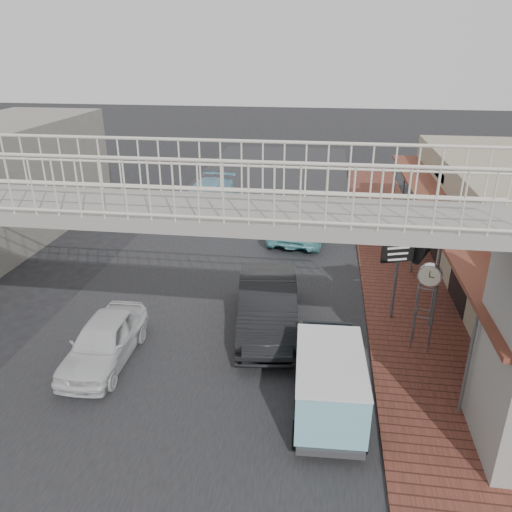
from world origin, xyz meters
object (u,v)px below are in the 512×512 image
(motorcycle_near, at_px, (364,234))
(angkot_van, at_px, (329,376))
(street_clock, at_px, (429,279))
(arrow_sign, at_px, (421,248))
(motorcycle_far, at_px, (361,212))
(angkot_far, at_px, (207,196))
(angkot_curb, at_px, (301,222))
(white_hatchback, at_px, (104,341))
(dark_sedan, at_px, (268,305))

(motorcycle_near, bearing_deg, angkot_van, 172.69)
(street_clock, distance_m, arrow_sign, 1.83)
(motorcycle_far, bearing_deg, motorcycle_near, -154.67)
(angkot_far, bearing_deg, arrow_sign, -43.64)
(angkot_curb, xyz_separation_m, angkot_far, (-5.16, 3.22, 0.06))
(motorcycle_near, distance_m, motorcycle_far, 2.89)
(angkot_van, height_order, motorcycle_near, angkot_van)
(white_hatchback, xyz_separation_m, motorcycle_near, (7.61, 9.92, -0.12))
(white_hatchback, bearing_deg, angkot_far, 90.95)
(motorcycle_near, bearing_deg, angkot_curb, 76.30)
(angkot_curb, distance_m, arrow_sign, 8.23)
(white_hatchback, distance_m, angkot_curb, 11.66)
(motorcycle_near, bearing_deg, arrow_sign, -169.24)
(arrow_sign, bearing_deg, dark_sedan, 177.61)
(street_clock, bearing_deg, arrow_sign, 105.27)
(white_hatchback, relative_size, angkot_far, 0.71)
(angkot_van, bearing_deg, white_hatchback, 165.24)
(angkot_van, bearing_deg, angkot_curb, 93.74)
(dark_sedan, distance_m, angkot_curb, 8.30)
(angkot_van, bearing_deg, arrow_sign, 59.20)
(angkot_far, height_order, motorcycle_near, angkot_far)
(angkot_far, bearing_deg, motorcycle_far, -2.73)
(angkot_curb, distance_m, motorcycle_far, 3.56)
(angkot_curb, height_order, motorcycle_far, angkot_curb)
(dark_sedan, distance_m, angkot_van, 4.13)
(angkot_van, height_order, street_clock, street_clock)
(white_hatchback, relative_size, angkot_curb, 0.74)
(motorcycle_far, height_order, arrow_sign, arrow_sign)
(angkot_far, height_order, street_clock, street_clock)
(angkot_curb, xyz_separation_m, motorcycle_far, (2.80, 2.20, -0.13))
(dark_sedan, xyz_separation_m, motorcycle_near, (3.36, 7.58, -0.30))
(dark_sedan, distance_m, street_clock, 4.74)
(white_hatchback, distance_m, dark_sedan, 4.85)
(motorcycle_far, bearing_deg, white_hatchback, 174.63)
(angkot_van, xyz_separation_m, motorcycle_far, (1.50, 14.15, -0.51))
(motorcycle_near, relative_size, motorcycle_far, 1.01)
(dark_sedan, relative_size, motorcycle_far, 3.20)
(white_hatchback, bearing_deg, motorcycle_near, 52.01)
(white_hatchback, height_order, motorcycle_far, white_hatchback)
(white_hatchback, height_order, angkot_van, angkot_van)
(angkot_van, distance_m, arrow_sign, 5.78)
(dark_sedan, relative_size, angkot_curb, 0.99)
(dark_sedan, height_order, motorcycle_far, dark_sedan)
(angkot_van, bearing_deg, street_clock, 47.56)
(white_hatchback, relative_size, motorcycle_far, 2.41)
(angkot_far, distance_m, motorcycle_near, 8.88)
(white_hatchback, relative_size, street_clock, 1.44)
(street_clock, relative_size, arrow_sign, 0.90)
(motorcycle_far, xyz_separation_m, arrow_sign, (1.17, -9.20, 1.85))
(angkot_van, height_order, arrow_sign, arrow_sign)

